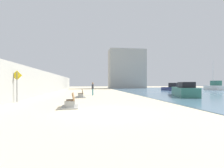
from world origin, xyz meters
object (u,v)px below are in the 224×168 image
boat_distant (184,91)px  boat_mid_bay (214,86)px  bench_near (70,104)px  boat_outer (171,88)px  person_walking (93,88)px  pedestrian_sign (17,83)px  bench_far (81,95)px

boat_distant → boat_mid_bay: bearing=43.3°
bench_near → boat_outer: (20.01, 24.13, 0.42)m
person_walking → boat_outer: person_walking is taller
person_walking → pedestrian_sign: pedestrian_sign is taller
bench_near → boat_distant: (13.14, 7.76, 0.49)m
boat_mid_bay → pedestrian_sign: size_ratio=2.56×
boat_mid_bay → boat_distant: boat_mid_bay is taller
bench_near → boat_mid_bay: bearing=38.5°
boat_distant → bench_near: bearing=-149.5°
bench_far → boat_distant: bearing=-1.2°
person_walking → boat_mid_bay: bearing=25.0°
boat_outer → bench_far: bearing=-140.6°
person_walking → bench_near: bearing=-99.4°
bench_far → boat_mid_bay: bearing=28.7°
person_walking → boat_outer: bearing=35.4°
bench_far → boat_outer: 25.41m
bench_far → boat_mid_bay: size_ratio=0.31×
boat_mid_bay → boat_outer: (-11.55, -0.97, -0.22)m
bench_far → pedestrian_sign: pedestrian_sign is taller
person_walking → boat_mid_bay: (29.71, 13.86, -0.17)m
bench_near → boat_distant: 15.27m
bench_near → bench_far: bearing=87.4°
bench_near → boat_distant: size_ratio=0.30×
bench_near → boat_mid_bay: size_ratio=0.31×
bench_near → pedestrian_sign: bearing=142.6°
bench_near → bench_far: same height
boat_distant → bench_far: bearing=178.8°
bench_near → person_walking: size_ratio=1.21×
boat_outer → pedestrian_sign: size_ratio=1.56×
boat_outer → pedestrian_sign: pedestrian_sign is taller
bench_near → person_walking: bearing=80.6°
bench_far → boat_distant: boat_distant is taller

